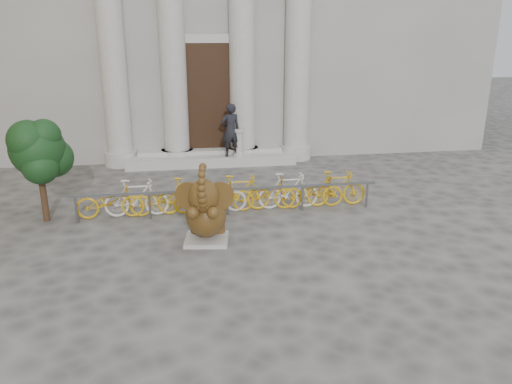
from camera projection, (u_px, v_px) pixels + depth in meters
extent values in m
plane|color=#474442|center=(247.00, 292.00, 9.22)|extent=(80.00, 80.00, 0.00)
cube|color=black|center=(209.00, 98.00, 17.83)|extent=(2.40, 0.16, 4.00)
cylinder|color=#A8A59E|center=(112.00, 50.00, 16.72)|extent=(0.90, 0.90, 8.00)
cylinder|color=#A8A59E|center=(172.00, 49.00, 17.01)|extent=(0.90, 0.90, 8.00)
cylinder|color=#A8A59E|center=(242.00, 49.00, 17.36)|extent=(0.90, 0.90, 8.00)
cylinder|color=#A8A59E|center=(298.00, 49.00, 17.66)|extent=(0.90, 0.90, 8.00)
cube|color=#A8A59E|center=(211.00, 159.00, 17.99)|extent=(6.00, 1.20, 0.36)
cube|color=#A8A59E|center=(207.00, 239.00, 11.43)|extent=(1.08, 1.00, 0.10)
ellipsoid|color=black|center=(207.00, 222.00, 11.53)|extent=(0.92, 0.88, 0.62)
ellipsoid|color=black|center=(206.00, 214.00, 11.26)|extent=(1.09, 1.28, 1.01)
cylinder|color=black|center=(197.00, 227.00, 11.69)|extent=(0.33, 0.33, 0.25)
cylinder|color=black|center=(219.00, 227.00, 11.70)|extent=(0.33, 0.33, 0.25)
cylinder|color=black|center=(194.00, 212.00, 10.83)|extent=(0.31, 0.61, 0.39)
cylinder|color=black|center=(214.00, 212.00, 10.83)|extent=(0.31, 0.61, 0.39)
ellipsoid|color=black|center=(204.00, 196.00, 10.76)|extent=(0.74, 0.71, 0.78)
cylinder|color=black|center=(189.00, 196.00, 10.88)|extent=(0.61, 0.33, 0.66)
cylinder|color=black|center=(219.00, 196.00, 10.88)|extent=(0.66, 0.16, 0.66)
cone|color=beige|center=(198.00, 206.00, 10.62)|extent=(0.09, 0.23, 0.10)
cone|color=beige|center=(209.00, 206.00, 10.62)|extent=(0.15, 0.23, 0.10)
cube|color=slate|center=(228.00, 189.00, 12.89)|extent=(8.00, 0.06, 0.06)
cylinder|color=slate|center=(76.00, 210.00, 12.44)|extent=(0.06, 0.06, 0.70)
cylinder|color=slate|center=(150.00, 206.00, 12.71)|extent=(0.06, 0.06, 0.70)
cylinder|color=slate|center=(228.00, 202.00, 13.00)|extent=(0.06, 0.06, 0.70)
cylinder|color=slate|center=(302.00, 198.00, 13.29)|extent=(0.06, 0.06, 0.70)
cylinder|color=slate|center=(367.00, 195.00, 13.56)|extent=(0.06, 0.06, 0.70)
imported|color=gold|center=(110.00, 199.00, 12.75)|extent=(1.70, 0.50, 1.00)
imported|color=beige|center=(136.00, 198.00, 12.84)|extent=(1.66, 0.47, 1.00)
imported|color=gold|center=(163.00, 197.00, 12.94)|extent=(1.70, 0.50, 1.00)
imported|color=gold|center=(189.00, 195.00, 13.04)|extent=(1.66, 0.47, 1.00)
imported|color=beige|center=(214.00, 194.00, 13.14)|extent=(1.70, 0.50, 1.00)
imported|color=gold|center=(239.00, 193.00, 13.24)|extent=(1.66, 0.47, 1.00)
imported|color=gold|center=(264.00, 192.00, 13.33)|extent=(1.70, 0.50, 1.00)
imported|color=beige|center=(288.00, 191.00, 13.43)|extent=(1.66, 0.47, 1.00)
imported|color=gold|center=(312.00, 189.00, 13.53)|extent=(1.70, 0.50, 1.00)
imported|color=gold|center=(336.00, 188.00, 13.63)|extent=(1.66, 0.47, 1.00)
cylinder|color=#332114|center=(43.00, 191.00, 12.44)|extent=(0.16, 0.16, 1.59)
sphere|color=black|center=(37.00, 149.00, 12.11)|extent=(1.33, 1.33, 1.33)
sphere|color=black|center=(54.00, 158.00, 12.41)|extent=(0.97, 0.97, 0.97)
sphere|color=black|center=(29.00, 155.00, 12.34)|extent=(0.89, 0.89, 0.89)
sphere|color=black|center=(40.00, 166.00, 11.99)|extent=(0.89, 0.89, 0.89)
sphere|color=black|center=(28.00, 140.00, 11.84)|extent=(0.97, 0.97, 0.97)
sphere|color=black|center=(44.00, 135.00, 11.95)|extent=(0.80, 0.80, 0.80)
imported|color=black|center=(231.00, 130.00, 17.42)|extent=(0.76, 0.58, 1.87)
cylinder|color=#A8A59E|center=(239.00, 154.00, 17.78)|extent=(0.39, 0.39, 0.12)
cylinder|color=#A8A59E|center=(239.00, 143.00, 17.66)|extent=(0.27, 0.27, 0.88)
cylinder|color=#A8A59E|center=(239.00, 130.00, 17.52)|extent=(0.39, 0.39, 0.10)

